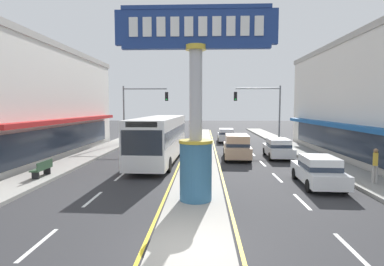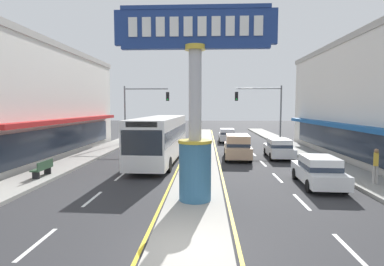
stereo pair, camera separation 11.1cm
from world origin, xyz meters
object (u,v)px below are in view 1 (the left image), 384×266
suv_near_right_lane (237,146)px  sedan_far_left_oncoming (318,171)px  sedan_mid_left_lane (143,137)px  sedan_kerb_right (278,148)px  storefront_left (14,102)px  sedan_near_left_lane (226,135)px  pedestrian_near_kerb (375,163)px  street_bench (42,168)px  district_sign (196,112)px  traffic_light_right_side (263,105)px  traffic_light_left_side (140,105)px  bus_far_right_lane (160,136)px

suv_near_right_lane → sedan_far_left_oncoming: 8.52m
sedan_mid_left_lane → sedan_kerb_right: size_ratio=1.00×
storefront_left → sedan_near_left_lane: size_ratio=5.07×
storefront_left → pedestrian_near_kerb: bearing=-19.7°
street_bench → sedan_mid_left_lane: bearing=81.6°
street_bench → district_sign: bearing=-23.7°
storefront_left → traffic_light_right_side: storefront_left is taller
suv_near_right_lane → sedan_far_left_oncoming: suv_near_right_lane is taller
traffic_light_left_side → sedan_near_left_lane: bearing=15.5°
district_sign → suv_near_right_lane: district_sign is taller
district_sign → sedan_kerb_right: district_sign is taller
traffic_light_right_side → sedan_far_left_oncoming: 16.97m
district_sign → sedan_kerb_right: bearing=61.8°
storefront_left → traffic_light_right_side: (21.36, 8.08, -0.16)m
district_sign → suv_near_right_lane: bearing=75.3°
sedan_kerb_right → street_bench: (-14.71, -7.75, -0.14)m
bus_far_right_lane → sedan_far_left_oncoming: bus_far_right_lane is taller
sedan_near_left_lane → storefront_left: bearing=-148.7°
storefront_left → bus_far_right_lane: (12.05, -2.10, -2.54)m
sedan_kerb_right → pedestrian_near_kerb: (2.79, -8.49, 0.39)m
traffic_light_left_side → sedan_near_left_lane: size_ratio=1.43×
sedan_kerb_right → pedestrian_near_kerb: pedestrian_near_kerb is taller
traffic_light_right_side → suv_near_right_lane: 10.02m
sedan_near_left_lane → sedan_far_left_oncoming: 19.62m
sedan_kerb_right → street_bench: 16.62m
sedan_far_left_oncoming → sedan_mid_left_lane: bearing=126.2°
traffic_light_left_side → pedestrian_near_kerb: 22.98m
district_sign → bus_far_right_lane: (-2.86, 9.47, -1.94)m
sedan_near_left_lane → sedan_kerb_right: 11.37m
bus_far_right_lane → sedan_kerb_right: size_ratio=2.58×
district_sign → street_bench: (-8.55, 3.75, -3.16)m
bus_far_right_lane → sedan_mid_left_lane: 10.98m
district_sign → sedan_mid_left_lane: district_sign is taller
district_sign → pedestrian_near_kerb: 9.80m
suv_near_right_lane → sedan_kerb_right: bearing=10.5°
suv_near_right_lane → traffic_light_right_side: bearing=67.7°
sedan_far_left_oncoming → sedan_kerb_right: same height
sedan_mid_left_lane → street_bench: sedan_mid_left_lane is taller
traffic_light_left_side → street_bench: 16.57m
storefront_left → suv_near_right_lane: bearing=-2.2°
sedan_kerb_right → street_bench: bearing=-152.2°
sedan_near_left_lane → street_bench: 21.84m
sedan_kerb_right → sedan_far_left_oncoming: bearing=-90.0°
traffic_light_left_side → district_sign: bearing=-72.0°
traffic_light_left_side → traffic_light_right_side: same height
sedan_near_left_lane → sedan_mid_left_lane: size_ratio=0.99×
traffic_light_right_side → sedan_mid_left_lane: 13.08m
suv_near_right_lane → sedan_mid_left_lane: 12.74m
storefront_left → sedan_far_left_oncoming: 23.02m
traffic_light_right_side → street_bench: bearing=-133.3°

